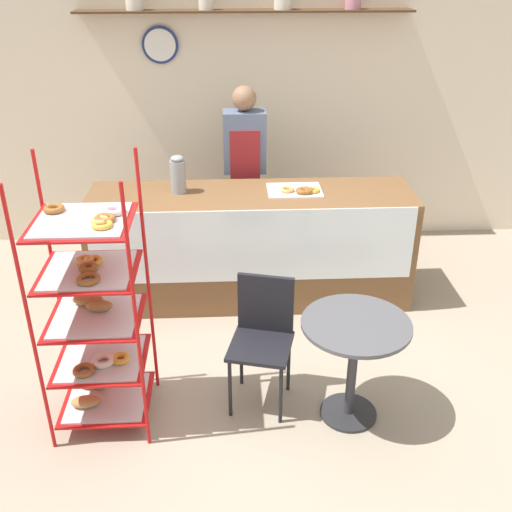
% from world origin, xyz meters
% --- Properties ---
extents(ground_plane, '(14.00, 14.00, 0.00)m').
position_xyz_m(ground_plane, '(0.00, 0.00, 0.00)').
color(ground_plane, gray).
extents(back_wall, '(10.00, 0.30, 2.70)m').
position_xyz_m(back_wall, '(-0.00, 2.48, 1.37)').
color(back_wall, beige).
rests_on(back_wall, ground_plane).
extents(display_counter, '(2.60, 0.69, 0.94)m').
position_xyz_m(display_counter, '(0.00, 1.24, 0.47)').
color(display_counter, brown).
rests_on(display_counter, ground_plane).
extents(pastry_rack, '(0.59, 0.56, 1.69)m').
position_xyz_m(pastry_rack, '(-0.98, -0.19, 0.76)').
color(pastry_rack, '#B71414').
rests_on(pastry_rack, ground_plane).
extents(person_worker, '(0.37, 0.23, 1.66)m').
position_xyz_m(person_worker, '(-0.03, 1.84, 0.92)').
color(person_worker, '#282833').
rests_on(person_worker, ground_plane).
extents(cafe_table, '(0.66, 0.66, 0.71)m').
position_xyz_m(cafe_table, '(0.56, -0.27, 0.53)').
color(cafe_table, '#262628').
rests_on(cafe_table, ground_plane).
extents(cafe_chair, '(0.46, 0.46, 0.86)m').
position_xyz_m(cafe_chair, '(0.02, -0.04, 0.53)').
color(cafe_chair, black).
rests_on(cafe_chair, ground_plane).
extents(coffee_carafe, '(0.12, 0.12, 0.30)m').
position_xyz_m(coffee_carafe, '(-0.57, 1.30, 1.09)').
color(coffee_carafe, gray).
rests_on(coffee_carafe, display_counter).
extents(donut_tray_counter, '(0.43, 0.33, 0.05)m').
position_xyz_m(donut_tray_counter, '(0.38, 1.25, 0.96)').
color(donut_tray_counter, white).
rests_on(donut_tray_counter, display_counter).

